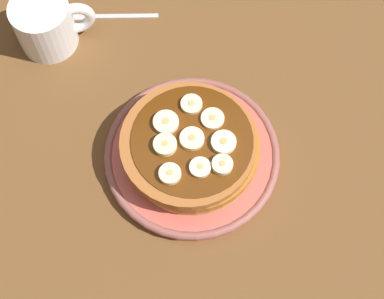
% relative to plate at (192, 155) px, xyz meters
% --- Properties ---
extents(ground_plane, '(1.40, 1.40, 0.03)m').
position_rel_plate_xyz_m(ground_plane, '(0.00, 0.00, -0.03)').
color(ground_plane, brown).
extents(plate, '(0.23, 0.23, 0.02)m').
position_rel_plate_xyz_m(plate, '(0.00, 0.00, 0.00)').
color(plate, '#CC594C').
rests_on(plate, ground_plane).
extents(pancake_stack, '(0.18, 0.18, 0.04)m').
position_rel_plate_xyz_m(pancake_stack, '(-0.00, 0.00, 0.03)').
color(pancake_stack, tan).
rests_on(pancake_stack, plate).
extents(banana_slice_0, '(0.03, 0.03, 0.01)m').
position_rel_plate_xyz_m(banana_slice_0, '(-0.00, -0.00, 0.05)').
color(banana_slice_0, '#F8EDB9').
rests_on(banana_slice_0, pancake_stack).
extents(banana_slice_1, '(0.03, 0.03, 0.01)m').
position_rel_plate_xyz_m(banana_slice_1, '(-0.04, -0.04, 0.05)').
color(banana_slice_1, '#F6E4B5').
rests_on(banana_slice_1, pancake_stack).
extents(banana_slice_2, '(0.03, 0.03, 0.01)m').
position_rel_plate_xyz_m(banana_slice_2, '(0.01, 0.05, 0.05)').
color(banana_slice_2, beige).
rests_on(banana_slice_2, pancake_stack).
extents(banana_slice_3, '(0.03, 0.03, 0.01)m').
position_rel_plate_xyz_m(banana_slice_3, '(-0.03, 0.03, 0.05)').
color(banana_slice_3, '#F6E7BA').
rests_on(banana_slice_3, pancake_stack).
extents(banana_slice_4, '(0.03, 0.03, 0.01)m').
position_rel_plate_xyz_m(banana_slice_4, '(-0.00, -0.04, 0.05)').
color(banana_slice_4, '#F4E5BE').
rests_on(banana_slice_4, pancake_stack).
extents(banana_slice_5, '(0.03, 0.03, 0.01)m').
position_rel_plate_xyz_m(banana_slice_5, '(0.03, 0.02, 0.05)').
color(banana_slice_5, beige).
rests_on(banana_slice_5, pancake_stack).
extents(banana_slice_6, '(0.03, 0.03, 0.01)m').
position_rel_plate_xyz_m(banana_slice_6, '(0.03, -0.04, 0.05)').
color(banana_slice_6, '#F7E8B5').
rests_on(banana_slice_6, pancake_stack).
extents(banana_slice_7, '(0.03, 0.03, 0.01)m').
position_rel_plate_xyz_m(banana_slice_7, '(-0.03, -0.00, 0.05)').
color(banana_slice_7, '#F2F4B3').
rests_on(banana_slice_7, pancake_stack).
extents(banana_slice_8, '(0.03, 0.03, 0.01)m').
position_rel_plate_xyz_m(banana_slice_8, '(0.04, -0.01, 0.05)').
color(banana_slice_8, '#EFECC2').
rests_on(banana_slice_8, pancake_stack).
extents(coffee_mug, '(0.12, 0.08, 0.08)m').
position_rel_plate_xyz_m(coffee_mug, '(-0.15, 0.23, 0.03)').
color(coffee_mug, white).
rests_on(coffee_mug, ground_plane).
extents(fork, '(0.13, 0.04, 0.01)m').
position_rel_plate_xyz_m(fork, '(-0.06, 0.25, -0.01)').
color(fork, silver).
rests_on(fork, ground_plane).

